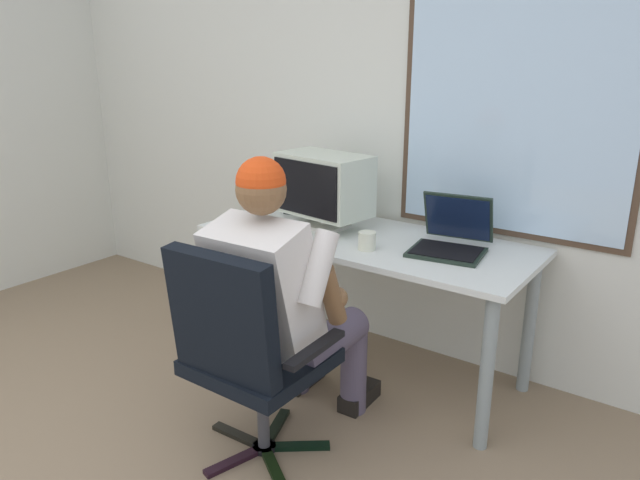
{
  "coord_description": "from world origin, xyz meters",
  "views": [
    {
      "loc": [
        1.4,
        -0.4,
        1.59
      ],
      "look_at": [
        -0.04,
        1.59,
        0.81
      ],
      "focal_mm": 33.59,
      "sensor_mm": 36.0,
      "label": 1
    }
  ],
  "objects_px": {
    "wine_glass": "(255,204)",
    "office_chair": "(244,346)",
    "crt_monitor": "(324,185)",
    "desk_speaker": "(291,199)",
    "coffee_mug": "(367,241)",
    "person_seated": "(283,297)",
    "laptop": "(452,236)",
    "desk": "(365,255)"
  },
  "relations": [
    {
      "from": "desk",
      "to": "coffee_mug",
      "type": "xyz_separation_m",
      "value": [
        0.11,
        -0.17,
        0.14
      ]
    },
    {
      "from": "crt_monitor",
      "to": "wine_glass",
      "type": "height_order",
      "value": "crt_monitor"
    },
    {
      "from": "wine_glass",
      "to": "desk_speaker",
      "type": "distance_m",
      "value": 0.28
    },
    {
      "from": "office_chair",
      "to": "person_seated",
      "type": "bearing_deg",
      "value": 91.92
    },
    {
      "from": "coffee_mug",
      "to": "person_seated",
      "type": "bearing_deg",
      "value": -99.43
    },
    {
      "from": "wine_glass",
      "to": "desk_speaker",
      "type": "height_order",
      "value": "desk_speaker"
    },
    {
      "from": "laptop",
      "to": "coffee_mug",
      "type": "distance_m",
      "value": 0.39
    },
    {
      "from": "desk",
      "to": "desk_speaker",
      "type": "relative_size",
      "value": 9.9
    },
    {
      "from": "wine_glass",
      "to": "office_chair",
      "type": "bearing_deg",
      "value": -51.2
    },
    {
      "from": "person_seated",
      "to": "crt_monitor",
      "type": "distance_m",
      "value": 0.8
    },
    {
      "from": "wine_glass",
      "to": "laptop",
      "type": "bearing_deg",
      "value": 11.53
    },
    {
      "from": "office_chair",
      "to": "person_seated",
      "type": "xyz_separation_m",
      "value": [
        -0.01,
        0.25,
        0.11
      ]
    },
    {
      "from": "crt_monitor",
      "to": "laptop",
      "type": "distance_m",
      "value": 0.7
    },
    {
      "from": "desk",
      "to": "office_chair",
      "type": "relative_size",
      "value": 1.77
    },
    {
      "from": "wine_glass",
      "to": "desk",
      "type": "bearing_deg",
      "value": 13.39
    },
    {
      "from": "wine_glass",
      "to": "coffee_mug",
      "type": "height_order",
      "value": "wine_glass"
    },
    {
      "from": "wine_glass",
      "to": "desk_speaker",
      "type": "xyz_separation_m",
      "value": [
        0.02,
        0.28,
        -0.02
      ]
    },
    {
      "from": "person_seated",
      "to": "desk_speaker",
      "type": "height_order",
      "value": "person_seated"
    },
    {
      "from": "laptop",
      "to": "wine_glass",
      "type": "relative_size",
      "value": 2.6
    },
    {
      "from": "desk",
      "to": "person_seated",
      "type": "relative_size",
      "value": 1.34
    },
    {
      "from": "office_chair",
      "to": "desk_speaker",
      "type": "height_order",
      "value": "office_chair"
    },
    {
      "from": "desk_speaker",
      "to": "desk",
      "type": "bearing_deg",
      "value": -13.19
    },
    {
      "from": "person_seated",
      "to": "coffee_mug",
      "type": "distance_m",
      "value": 0.53
    },
    {
      "from": "desk_speaker",
      "to": "office_chair",
      "type": "bearing_deg",
      "value": -60.16
    },
    {
      "from": "office_chair",
      "to": "crt_monitor",
      "type": "bearing_deg",
      "value": 107.49
    },
    {
      "from": "person_seated",
      "to": "coffee_mug",
      "type": "height_order",
      "value": "person_seated"
    },
    {
      "from": "crt_monitor",
      "to": "desk",
      "type": "bearing_deg",
      "value": -2.57
    },
    {
      "from": "crt_monitor",
      "to": "desk_speaker",
      "type": "bearing_deg",
      "value": 158.52
    },
    {
      "from": "crt_monitor",
      "to": "wine_glass",
      "type": "xyz_separation_m",
      "value": [
        -0.33,
        -0.15,
        -0.12
      ]
    },
    {
      "from": "office_chair",
      "to": "desk_speaker",
      "type": "distance_m",
      "value": 1.25
    },
    {
      "from": "person_seated",
      "to": "coffee_mug",
      "type": "bearing_deg",
      "value": 80.57
    },
    {
      "from": "desk",
      "to": "desk_speaker",
      "type": "distance_m",
      "value": 0.62
    },
    {
      "from": "desk_speaker",
      "to": "crt_monitor",
      "type": "bearing_deg",
      "value": -21.48
    },
    {
      "from": "person_seated",
      "to": "laptop",
      "type": "bearing_deg",
      "value": 61.74
    },
    {
      "from": "office_chair",
      "to": "coffee_mug",
      "type": "distance_m",
      "value": 0.8
    },
    {
      "from": "office_chair",
      "to": "laptop",
      "type": "bearing_deg",
      "value": 68.56
    },
    {
      "from": "person_seated",
      "to": "laptop",
      "type": "height_order",
      "value": "person_seated"
    },
    {
      "from": "office_chair",
      "to": "person_seated",
      "type": "relative_size",
      "value": 0.76
    },
    {
      "from": "crt_monitor",
      "to": "wine_glass",
      "type": "distance_m",
      "value": 0.39
    },
    {
      "from": "crt_monitor",
      "to": "coffee_mug",
      "type": "xyz_separation_m",
      "value": [
        0.37,
        -0.18,
        -0.18
      ]
    },
    {
      "from": "desk",
      "to": "coffee_mug",
      "type": "height_order",
      "value": "coffee_mug"
    },
    {
      "from": "office_chair",
      "to": "wine_glass",
      "type": "relative_size",
      "value": 5.97
    }
  ]
}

